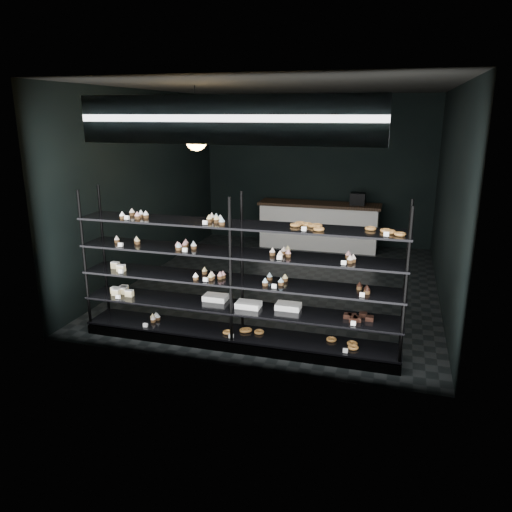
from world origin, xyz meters
name	(u,v)px	position (x,y,z in m)	size (l,w,h in m)	color
room	(286,190)	(0.00, 0.00, 1.60)	(5.01, 6.01, 3.20)	black
display_shelf	(235,297)	(-0.06, -2.45, 0.63)	(4.00, 0.50, 1.91)	black
signage	(224,120)	(0.00, -2.93, 2.75)	(3.30, 0.05, 0.50)	#0D1644
pendant_lamp	(196,140)	(-1.03, -1.23, 2.45)	(0.30, 0.30, 0.88)	black
service_counter	(319,225)	(0.18, 2.50, 0.50)	(2.57, 0.65, 1.23)	silver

